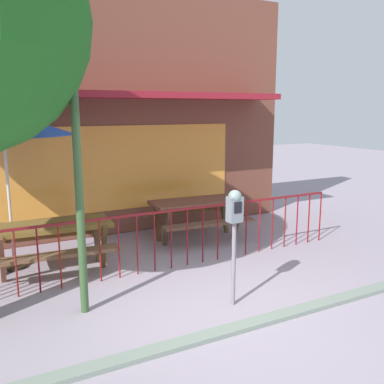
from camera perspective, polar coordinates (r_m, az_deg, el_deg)
ground at (r=5.61m, az=3.69°, el=-15.82°), size 40.00×40.00×0.00m
pub_storefront at (r=8.89m, az=-10.77°, el=10.26°), size 7.92×1.46×4.90m
patio_fence_front at (r=6.80m, az=-3.88°, el=-4.97°), size 6.67×0.04×0.97m
picnic_table_left at (r=7.09m, az=-18.03°, el=-5.27°), size 1.88×1.47×0.79m
picnic_table_right at (r=8.42m, az=0.70°, el=-2.18°), size 1.90×1.49×0.79m
patio_umbrella at (r=7.19m, az=-23.76°, el=8.30°), size 2.10×2.10×2.50m
parking_meter_near at (r=5.47m, az=5.65°, el=-3.34°), size 0.18×0.17×1.53m
street_lamp at (r=5.25m, az=-15.32°, el=11.99°), size 0.28×0.28×4.09m
curb_edge at (r=5.29m, az=6.26°, el=-17.63°), size 11.08×0.20×0.11m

